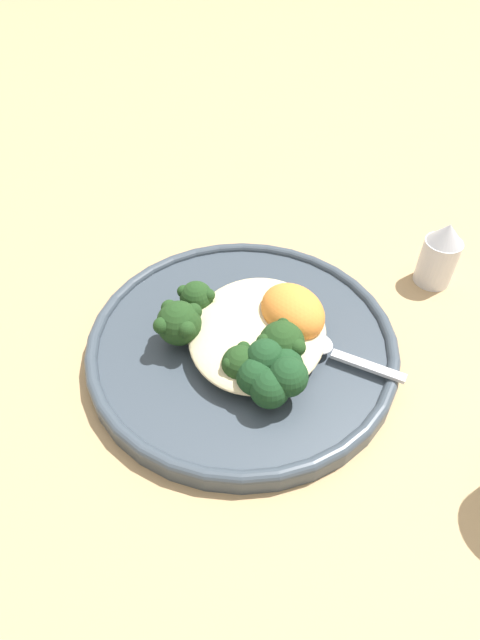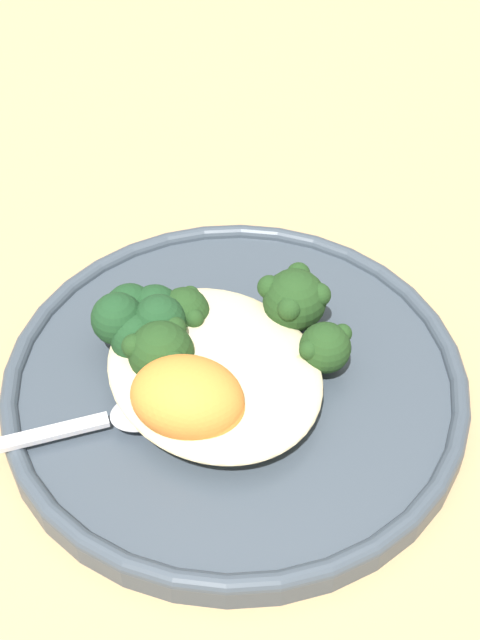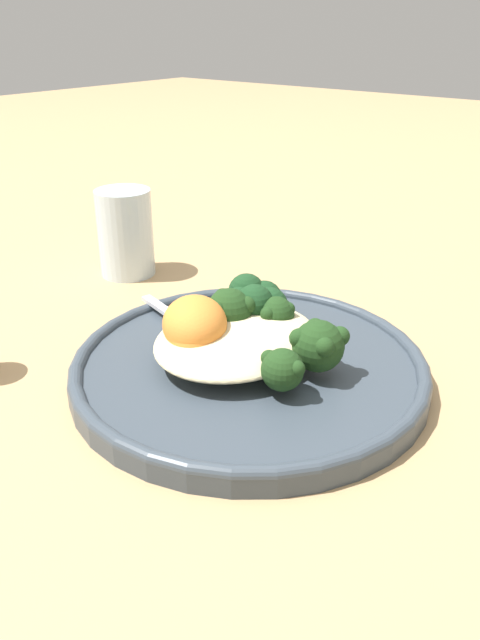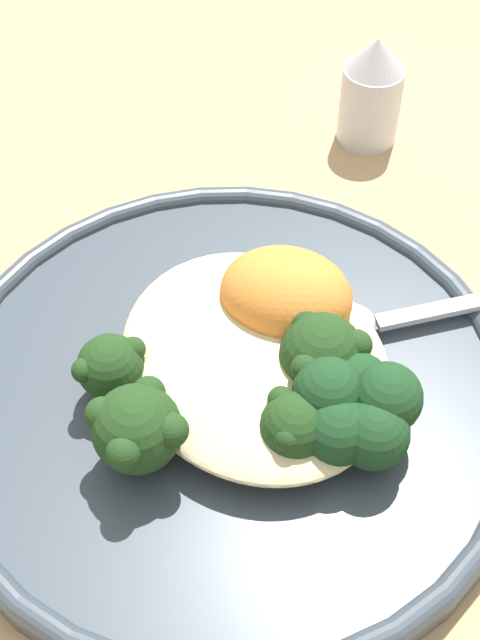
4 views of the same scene
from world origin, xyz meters
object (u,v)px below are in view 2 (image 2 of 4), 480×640
object	(u,v)px
broccoli_stalk_1	(284,313)
sweet_potato_chunk_0	(187,397)
kale_tuft	(140,319)
plate	(230,385)
sweet_potato_chunk_1	(195,406)
spoon	(126,416)
quinoa_mound	(214,370)
broccoli_stalk_3	(172,358)
broccoli_stalk_2	(196,328)
broccoli_stalk_0	(298,360)

from	to	relation	value
broccoli_stalk_1	sweet_potato_chunk_0	size ratio (longest dim) A/B	1.69
kale_tuft	plate	bearing A→B (deg)	-149.27
sweet_potato_chunk_0	sweet_potato_chunk_1	xyz separation A→B (m)	(-0.00, -0.00, -0.01)
plate	spoon	distance (m)	0.07
sweet_potato_chunk_0	spoon	bearing A→B (deg)	57.47
quinoa_mound	spoon	xyz separation A→B (m)	(0.00, 0.06, -0.01)
sweet_potato_chunk_0	sweet_potato_chunk_1	bearing A→B (deg)	-142.58
plate	broccoli_stalk_1	world-z (taller)	broccoli_stalk_1
plate	broccoli_stalk_3	distance (m)	0.05
broccoli_stalk_2	sweet_potato_chunk_1	size ratio (longest dim) A/B	1.44
spoon	sweet_potato_chunk_0	bearing A→B (deg)	162.27
broccoli_stalk_1	broccoli_stalk_2	distance (m)	0.06
broccoli_stalk_1	spoon	xyz separation A→B (m)	(-0.01, 0.12, -0.01)
broccoli_stalk_0	kale_tuft	xyz separation A→B (m)	(0.08, 0.07, 0.01)
broccoli_stalk_3	kale_tuft	xyz separation A→B (m)	(0.04, 0.00, 0.00)
broccoli_stalk_3	kale_tuft	bearing A→B (deg)	-37.64
plate	quinoa_mound	xyz separation A→B (m)	(0.00, 0.01, 0.02)
sweet_potato_chunk_1	kale_tuft	world-z (taller)	kale_tuft
broccoli_stalk_1	sweet_potato_chunk_1	bearing A→B (deg)	173.06
broccoli_stalk_2	broccoli_stalk_0	bearing A→B (deg)	-145.47
quinoa_mound	sweet_potato_chunk_0	xyz separation A→B (m)	(-0.02, 0.03, 0.01)
quinoa_mound	sweet_potato_chunk_0	size ratio (longest dim) A/B	2.21
sweet_potato_chunk_0	broccoli_stalk_0	bearing A→B (deg)	-93.26
broccoli_stalk_2	spoon	xyz separation A→B (m)	(-0.03, 0.07, -0.01)
broccoli_stalk_1	quinoa_mound	bearing A→B (deg)	161.78
broccoli_stalk_3	sweet_potato_chunk_0	size ratio (longest dim) A/B	1.19
plate	sweet_potato_chunk_0	distance (m)	0.05
sweet_potato_chunk_0	kale_tuft	xyz separation A→B (m)	(0.07, -0.01, -0.00)
quinoa_mound	broccoli_stalk_0	world-z (taller)	broccoli_stalk_0
broccoli_stalk_0	sweet_potato_chunk_1	bearing A→B (deg)	-171.97
plate	kale_tuft	size ratio (longest dim) A/B	4.90
quinoa_mound	broccoli_stalk_2	xyz separation A→B (m)	(0.03, -0.01, 0.00)
kale_tuft	spoon	bearing A→B (deg)	144.11
sweet_potato_chunk_0	broccoli_stalk_3	bearing A→B (deg)	-14.59
broccoli_stalk_0	broccoli_stalk_2	distance (m)	0.07
quinoa_mound	sweet_potato_chunk_1	size ratio (longest dim) A/B	2.50
broccoli_stalk_0	broccoli_stalk_1	bearing A→B (deg)	77.95
quinoa_mound	sweet_potato_chunk_0	world-z (taller)	sweet_potato_chunk_0
broccoli_stalk_2	broccoli_stalk_1	bearing A→B (deg)	-114.42
plate	broccoli_stalk_1	xyz separation A→B (m)	(0.01, -0.05, 0.03)
broccoli_stalk_2	sweet_potato_chunk_0	size ratio (longest dim) A/B	1.27
broccoli_stalk_0	sweet_potato_chunk_1	size ratio (longest dim) A/B	1.79
sweet_potato_chunk_0	broccoli_stalk_1	bearing A→B (deg)	-71.68
sweet_potato_chunk_1	spoon	world-z (taller)	sweet_potato_chunk_1
broccoli_stalk_3	kale_tuft	distance (m)	0.04
broccoli_stalk_0	sweet_potato_chunk_0	world-z (taller)	sweet_potato_chunk_0
broccoli_stalk_3	broccoli_stalk_1	bearing A→B (deg)	-133.69
broccoli_stalk_3	broccoli_stalk_0	bearing A→B (deg)	-160.04
plate	broccoli_stalk_1	distance (m)	0.06
broccoli_stalk_2	quinoa_mound	bearing A→B (deg)	168.31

